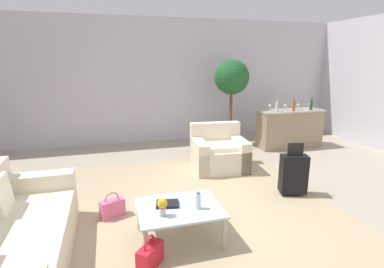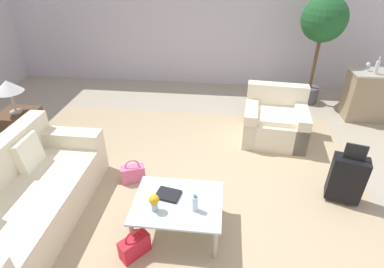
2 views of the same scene
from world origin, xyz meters
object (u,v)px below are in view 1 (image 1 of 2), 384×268
at_px(handbag_red, 150,256).
at_px(potted_ficus, 232,82).
at_px(armchair, 218,153).
at_px(coffee_table_book, 167,204).
at_px(wine_bottle_green, 311,105).
at_px(water_bottle, 198,201).
at_px(wine_glass_left_of_centre, 285,106).
at_px(suitcase_black, 293,173).
at_px(coffee_table, 179,211).
at_px(handbag_pink, 112,208).
at_px(wine_glass_right_of_centre, 298,105).
at_px(wine_glass_leftmost, 270,106).
at_px(couch, 2,246).
at_px(wine_glass_rightmost, 310,105).
at_px(bar_console, 289,128).
at_px(flower_vase, 162,205).
at_px(wine_bottle_clear, 277,107).
at_px(wine_bottle_amber, 294,106).

height_order(handbag_red, potted_ficus, potted_ficus).
relative_size(armchair, coffee_table_book, 4.11).
distance_m(wine_bottle_green, handbag_red, 5.61).
xyz_separation_m(armchair, water_bottle, (-1.11, -2.27, 0.22)).
bearing_deg(wine_glass_left_of_centre, water_bottle, -134.51).
height_order(armchair, suitcase_black, armchair).
bearing_deg(coffee_table, handbag_pink, 134.42).
bearing_deg(handbag_pink, wine_glass_left_of_centre, 29.59).
bearing_deg(armchair, wine_glass_right_of_centre, 20.96).
relative_size(coffee_table_book, wine_glass_leftmost, 1.69).
height_order(couch, armchair, couch).
xyz_separation_m(armchair, wine_glass_leftmost, (1.65, 0.97, 0.72)).
bearing_deg(handbag_red, couch, 168.13).
xyz_separation_m(coffee_table_book, handbag_pink, (-0.63, 0.68, -0.31)).
relative_size(couch, water_bottle, 11.15).
xyz_separation_m(wine_glass_rightmost, handbag_red, (-4.44, -3.51, -0.89)).
xyz_separation_m(coffee_table_book, wine_glass_left_of_centre, (3.44, 2.99, 0.59)).
distance_m(couch, coffee_table_book, 1.69).
distance_m(couch, bar_console, 6.19).
relative_size(wine_bottle_green, potted_ficus, 0.14).
xyz_separation_m(armchair, coffee_table, (-1.31, -2.17, 0.07)).
height_order(flower_vase, wine_glass_left_of_centre, wine_glass_left_of_centre).
height_order(water_bottle, handbag_red, water_bottle).
height_order(bar_console, wine_glass_right_of_centre, wine_glass_right_of_centre).
bearing_deg(wine_glass_rightmost, flower_vase, -142.53).
height_order(wine_glass_leftmost, potted_ficus, potted_ficus).
height_order(water_bottle, bar_console, bar_console).
height_order(flower_vase, suitcase_black, suitcase_black).
bearing_deg(handbag_red, water_bottle, 26.06).
bearing_deg(coffee_table_book, wine_bottle_clear, 54.07).
relative_size(coffee_table_book, potted_ficus, 0.12).
bearing_deg(water_bottle, couch, 180.00).
bearing_deg(wine_bottle_green, couch, -151.81).
distance_m(wine_glass_left_of_centre, suitcase_black, 2.80).
relative_size(water_bottle, flower_vase, 1.00).
xyz_separation_m(water_bottle, suitcase_black, (1.80, 0.80, -0.16)).
bearing_deg(suitcase_black, coffee_table_book, -163.70).
distance_m(wine_glass_right_of_centre, handbag_pink, 5.08).
distance_m(flower_vase, suitcase_black, 2.38).
bearing_deg(flower_vase, coffee_table, 34.29).
height_order(handbag_pink, handbag_red, same).
distance_m(coffee_table, handbag_pink, 1.10).
relative_size(armchair, suitcase_black, 1.26).
bearing_deg(couch, water_bottle, 0.00).
height_order(armchair, wine_bottle_amber, wine_bottle_amber).
xyz_separation_m(couch, wine_bottle_green, (5.78, 3.10, 0.72)).
bearing_deg(armchair, couch, -143.84).
bearing_deg(potted_ficus, handbag_red, -122.43).
distance_m(flower_vase, wine_bottle_amber, 4.90).
height_order(water_bottle, flower_vase, flower_vase).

